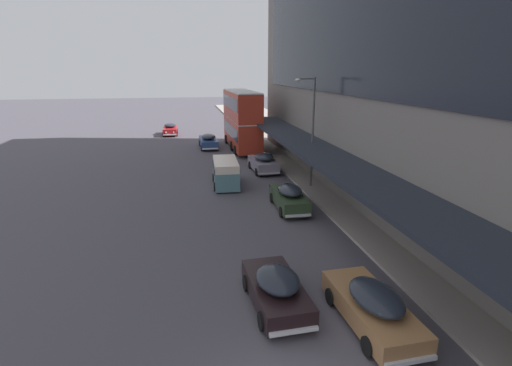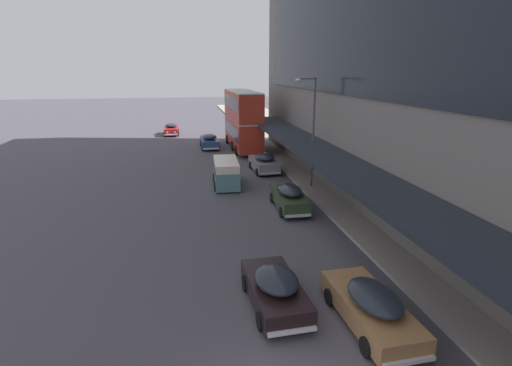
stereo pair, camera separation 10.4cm
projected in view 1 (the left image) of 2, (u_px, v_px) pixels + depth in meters
The scene contains 9 objects.
transit_bus_kerbside_front at pixel (242, 118), 43.14m from camera, with size 2.92×10.74×6.26m.
sedan_second_mid at pixel (170, 129), 53.17m from camera, with size 1.94×4.55×1.53m.
sedan_oncoming_front at pixel (208, 141), 44.27m from camera, with size 1.95×4.98×1.60m.
sedan_lead_mid at pixel (263, 162), 34.06m from camera, with size 2.11×4.43×1.63m.
sedan_oncoming_rear at pixel (289, 197), 24.91m from camera, with size 1.82×4.69×1.60m.
sedan_second_near at pixel (276, 288), 14.64m from camera, with size 2.03×4.42×1.50m.
sedan_trailing_near at pixel (372, 306), 13.54m from camera, with size 2.05×4.88×1.52m.
vw_van at pixel (226, 171), 29.97m from camera, with size 2.05×4.62×1.96m.
street_lamp at pixel (311, 125), 28.32m from camera, with size 1.50×0.28×7.79m.
Camera 1 is at (-2.36, -7.50, 8.49)m, focal length 28.00 mm.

